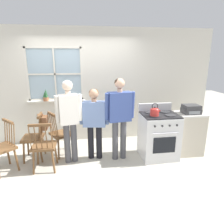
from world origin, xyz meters
name	(u,v)px	position (x,y,z in m)	size (l,w,h in m)	color
ground_plane	(85,167)	(0.00, 0.00, 0.00)	(16.00, 16.00, 0.00)	#B2AD9E
wall_back	(84,87)	(0.04, 1.40, 1.33)	(6.40, 0.16, 2.70)	silver
chair_by_window	(34,138)	(-1.00, 0.50, 0.45)	(0.41, 0.43, 0.95)	brown
chair_near_wall	(3,148)	(-1.46, 0.10, 0.45)	(0.58, 0.58, 0.95)	brown
chair_center_cluster	(44,147)	(-0.73, 0.05, 0.45)	(0.43, 0.41, 0.95)	brown
chair_near_stove	(61,134)	(-0.50, 0.63, 0.45)	(0.56, 0.57, 0.95)	brown
person_elderly_left	(69,115)	(-0.27, 0.28, 0.97)	(0.51, 0.27, 1.62)	#4C4C51
person_teen_center	(94,118)	(0.21, 0.36, 0.87)	(0.60, 0.27, 1.44)	black
person_adult_right	(120,112)	(0.70, 0.27, 1.00)	(0.60, 0.27, 1.65)	#4C4C51
stove	(158,135)	(1.52, 0.25, 0.47)	(0.72, 0.68, 1.08)	silver
kettle	(155,111)	(1.36, 0.12, 1.02)	(0.21, 0.17, 0.25)	red
potted_plant	(46,97)	(-0.85, 1.31, 1.14)	(0.13, 0.12, 0.29)	#935B3D
handbag	(45,122)	(-0.77, 0.51, 0.78)	(0.19, 0.22, 0.31)	brown
side_counter	(188,133)	(2.21, 0.32, 0.45)	(0.55, 0.50, 0.90)	beige
stereo	(191,109)	(2.21, 0.29, 0.99)	(0.34, 0.29, 0.18)	#38383A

